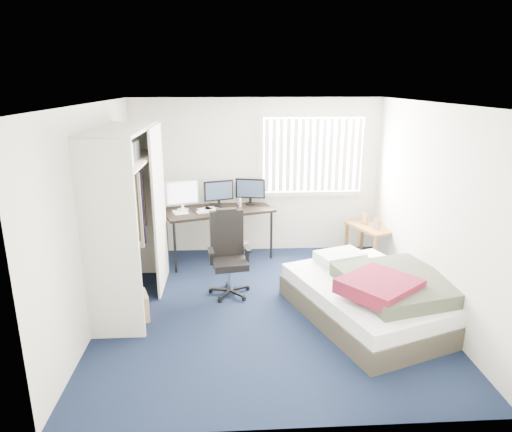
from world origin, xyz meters
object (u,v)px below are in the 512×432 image
object	(u,v)px
nightstand	(369,230)
bed	(375,296)
office_chair	(229,262)
desk	(218,207)

from	to	relation	value
nightstand	bed	distance (m)	1.95
office_chair	nightstand	bearing A→B (deg)	25.94
office_chair	nightstand	world-z (taller)	office_chair
office_chair	nightstand	distance (m)	2.47
desk	bed	size ratio (longest dim) A/B	0.76
bed	desk	bearing A→B (deg)	132.55
bed	office_chair	bearing A→B (deg)	155.33
nightstand	desk	bearing A→B (deg)	175.30
office_chair	desk	bearing A→B (deg)	97.25
desk	office_chair	size ratio (longest dim) A/B	1.61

